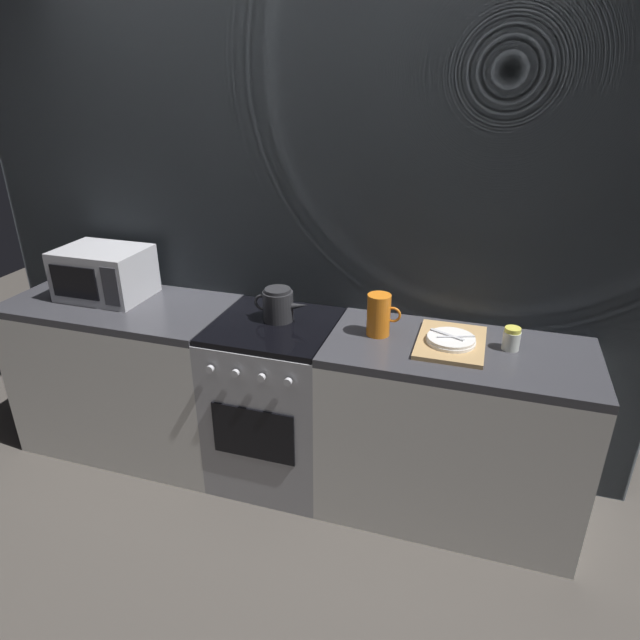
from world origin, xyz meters
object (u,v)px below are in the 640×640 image
stove_unit (276,401)px  spice_jar (511,339)px  kettle (278,305)px  microwave (104,273)px  dish_pile (451,341)px  pitcher (379,315)px

stove_unit → spice_jar: (1.11, 0.06, 0.50)m
kettle → spice_jar: 1.10m
microwave → stove_unit: bearing=-3.4°
kettle → dish_pile: size_ratio=0.71×
pitcher → dish_pile: size_ratio=0.50×
kettle → dish_pile: kettle is taller
stove_unit → kettle: (0.01, 0.05, 0.53)m
microwave → pitcher: 1.52m
kettle → spice_jar: kettle is taller
microwave → dish_pile: size_ratio=1.15×
microwave → dish_pile: bearing=-1.2°
pitcher → spice_jar: bearing=2.7°
microwave → spice_jar: (2.11, 0.00, -0.08)m
dish_pile → spice_jar: 0.26m
pitcher → spice_jar: size_ratio=1.90×
kettle → pitcher: pitcher is taller
stove_unit → pitcher: 0.76m
stove_unit → spice_jar: size_ratio=8.57×
stove_unit → dish_pile: dish_pile is taller
kettle → dish_pile: bearing=-1.7°
microwave → spice_jar: microwave is taller
kettle → dish_pile: 0.85m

